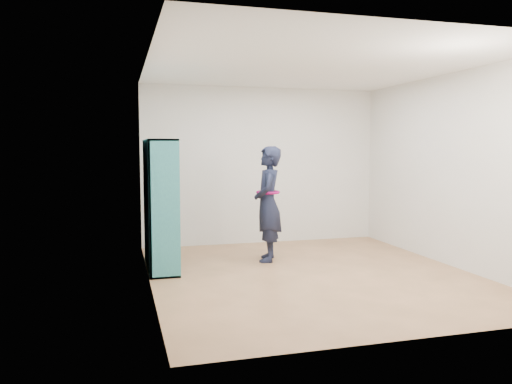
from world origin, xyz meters
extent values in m
plane|color=olive|center=(0.00, 0.00, 0.00)|extent=(4.50, 4.50, 0.00)
plane|color=white|center=(0.00, 0.00, 2.60)|extent=(4.50, 4.50, 0.00)
cube|color=silver|center=(-2.00, 0.00, 1.30)|extent=(0.02, 4.50, 2.60)
cube|color=silver|center=(2.00, 0.00, 1.30)|extent=(0.02, 4.50, 2.60)
cube|color=silver|center=(0.00, 2.25, 1.30)|extent=(4.00, 0.02, 2.60)
cube|color=silver|center=(0.00, -2.25, 1.30)|extent=(4.00, 0.02, 2.60)
cube|color=#286E7F|center=(-1.80, 0.28, 0.85)|extent=(0.37, 0.03, 1.71)
cube|color=#286E7F|center=(-1.80, 1.53, 0.85)|extent=(0.37, 0.03, 1.71)
cube|color=#286E7F|center=(-1.80, 0.90, 0.01)|extent=(0.37, 1.28, 0.03)
cube|color=#286E7F|center=(-1.80, 0.90, 1.70)|extent=(0.37, 1.28, 0.03)
cube|color=#286E7F|center=(-1.98, 0.90, 0.85)|extent=(0.03, 1.28, 1.71)
cube|color=#286E7F|center=(-1.80, 0.70, 0.85)|extent=(0.35, 0.03, 1.66)
cube|color=#286E7F|center=(-1.80, 1.11, 0.85)|extent=(0.35, 0.03, 1.66)
cube|color=#286E7F|center=(-1.80, 0.90, 0.44)|extent=(0.35, 1.23, 0.03)
cube|color=#286E7F|center=(-1.80, 0.90, 0.85)|extent=(0.35, 1.23, 0.03)
cube|color=#286E7F|center=(-1.80, 0.90, 1.27)|extent=(0.35, 1.23, 0.03)
cube|color=beige|center=(-1.78, 0.49, 0.08)|extent=(0.23, 0.15, 0.09)
cube|color=black|center=(-1.77, 0.43, 0.58)|extent=(0.19, 0.17, 0.25)
cube|color=maroon|center=(-1.77, 0.43, 0.99)|extent=(0.19, 0.17, 0.25)
cube|color=silver|center=(-1.78, 0.49, 1.31)|extent=(0.23, 0.15, 0.06)
cube|color=navy|center=(-1.77, 0.84, 0.15)|extent=(0.19, 0.17, 0.22)
cube|color=brown|center=(-1.77, 0.84, 0.56)|extent=(0.19, 0.17, 0.22)
cube|color=#BFB28C|center=(-1.78, 0.90, 0.91)|extent=(0.23, 0.15, 0.09)
cube|color=#26594C|center=(-1.77, 0.84, 1.41)|extent=(0.19, 0.17, 0.26)
cube|color=beige|center=(-1.77, 1.25, 0.15)|extent=(0.19, 0.17, 0.23)
cube|color=black|center=(-1.78, 1.31, 0.48)|extent=(0.23, 0.15, 0.06)
cube|color=maroon|center=(-1.77, 1.25, 0.99)|extent=(0.19, 0.17, 0.24)
cube|color=silver|center=(-1.77, 1.25, 1.41)|extent=(0.19, 0.17, 0.25)
imported|color=black|center=(-0.31, 0.90, 0.81)|extent=(0.55, 0.68, 1.62)
torus|color=#940B58|center=(-0.31, 0.90, 0.98)|extent=(0.42, 0.42, 0.04)
cube|color=silver|center=(-0.43, 1.03, 0.92)|extent=(0.03, 0.09, 0.13)
cube|color=black|center=(-0.43, 1.03, 0.92)|extent=(0.03, 0.09, 0.12)
camera|label=1|loc=(-2.33, -5.79, 1.59)|focal=35.00mm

